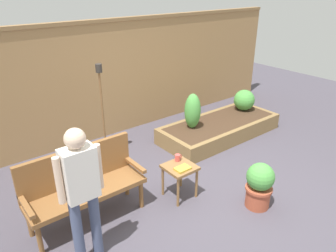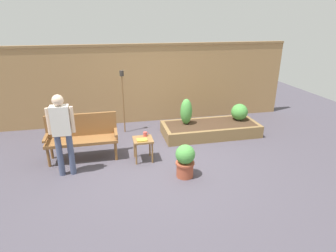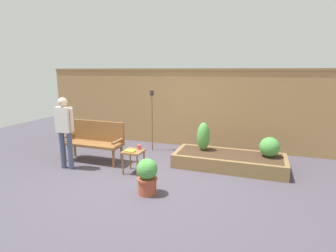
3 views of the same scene
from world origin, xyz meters
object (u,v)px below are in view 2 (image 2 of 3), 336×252
(shrub_near_bench, at_px, (186,112))
(person_by_bench, at_px, (62,129))
(cup_on_table, at_px, (145,134))
(side_table, at_px, (143,143))
(garden_bench, at_px, (82,133))
(book_on_table, at_px, (142,140))
(potted_boxwood, at_px, (185,160))
(tiki_torch, at_px, (123,91))
(shrub_far_corner, at_px, (239,112))

(shrub_near_bench, bearing_deg, person_by_bench, -153.18)
(cup_on_table, bearing_deg, person_by_bench, -165.83)
(side_table, xyz_separation_m, shrub_near_bench, (1.23, 1.11, 0.23))
(garden_bench, xyz_separation_m, book_on_table, (1.19, -0.49, -0.05))
(potted_boxwood, height_order, tiki_torch, tiki_torch)
(shrub_far_corner, bearing_deg, side_table, -157.41)
(shrub_far_corner, height_order, tiki_torch, tiki_torch)
(garden_bench, height_order, tiki_torch, tiki_torch)
(book_on_table, bearing_deg, shrub_far_corner, 23.43)
(side_table, xyz_separation_m, shrub_far_corner, (2.67, 1.11, 0.11))
(tiki_torch, bearing_deg, garden_bench, -127.64)
(garden_bench, bearing_deg, tiki_torch, 52.36)
(potted_boxwood, distance_m, tiki_torch, 2.73)
(garden_bench, height_order, shrub_far_corner, garden_bench)
(cup_on_table, distance_m, shrub_near_bench, 1.53)
(person_by_bench, bearing_deg, tiki_torch, 57.25)
(book_on_table, relative_size, potted_boxwood, 0.32)
(side_table, height_order, book_on_table, book_on_table)
(shrub_far_corner, bearing_deg, person_by_bench, -161.69)
(side_table, height_order, tiki_torch, tiki_torch)
(side_table, distance_m, shrub_far_corner, 2.89)
(tiki_torch, bearing_deg, person_by_bench, -122.75)
(garden_bench, height_order, book_on_table, garden_bench)
(garden_bench, bearing_deg, cup_on_table, -11.91)
(shrub_near_bench, relative_size, shrub_far_corner, 1.53)
(garden_bench, bearing_deg, side_table, -18.19)
(person_by_bench, bearing_deg, book_on_table, 6.82)
(book_on_table, bearing_deg, potted_boxwood, -46.59)
(shrub_near_bench, distance_m, person_by_bench, 3.06)
(side_table, distance_m, potted_boxwood, 1.06)
(book_on_table, bearing_deg, cup_on_table, 65.35)
(garden_bench, xyz_separation_m, potted_boxwood, (1.89, -1.21, -0.21))
(side_table, xyz_separation_m, cup_on_table, (0.07, 0.13, 0.13))
(side_table, bearing_deg, tiki_torch, 99.15)
(garden_bench, distance_m, tiki_torch, 1.66)
(garden_bench, distance_m, potted_boxwood, 2.25)
(garden_bench, bearing_deg, shrub_near_bench, 16.19)
(book_on_table, xyz_separation_m, shrub_far_corner, (2.70, 1.20, 0.02))
(garden_bench, bearing_deg, shrub_far_corner, 10.37)
(cup_on_table, height_order, shrub_far_corner, shrub_far_corner)
(garden_bench, xyz_separation_m, cup_on_table, (1.29, -0.27, -0.02))
(potted_boxwood, bearing_deg, tiki_torch, 110.89)
(potted_boxwood, relative_size, shrub_near_bench, 0.98)
(garden_bench, distance_m, shrub_near_bench, 2.55)
(book_on_table, bearing_deg, tiki_torch, 97.21)
(shrub_near_bench, bearing_deg, potted_boxwood, -106.28)
(cup_on_table, bearing_deg, shrub_far_corner, 20.70)
(tiki_torch, bearing_deg, cup_on_table, -77.54)
(garden_bench, height_order, potted_boxwood, garden_bench)
(shrub_far_corner, distance_m, person_by_bench, 4.39)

